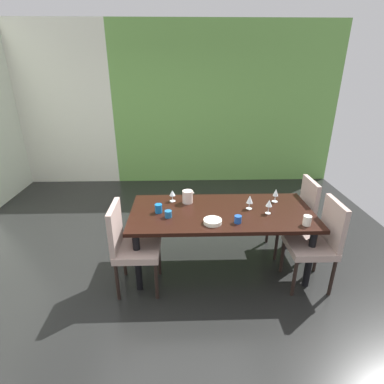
% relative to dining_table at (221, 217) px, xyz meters
% --- Properties ---
extents(ground_plane, '(6.00, 6.17, 0.02)m').
position_rel_dining_table_xyz_m(ground_plane, '(-0.52, -0.15, -0.65)').
color(ground_plane, black).
extents(back_panel_interior, '(1.83, 0.10, 2.89)m').
position_rel_dining_table_xyz_m(back_panel_interior, '(-2.61, 2.88, 0.81)').
color(back_panel_interior, silver).
rests_on(back_panel_interior, ground_plane).
extents(garden_window_panel, '(4.18, 0.10, 2.89)m').
position_rel_dining_table_xyz_m(garden_window_panel, '(0.39, 2.88, 0.81)').
color(garden_window_panel, '#689E4A').
rests_on(garden_window_panel, ground_plane).
extents(dining_table, '(1.95, 0.90, 0.71)m').
position_rel_dining_table_xyz_m(dining_table, '(0.00, 0.00, 0.00)').
color(dining_table, black).
rests_on(dining_table, ground_plane).
extents(chair_left_near, '(0.45, 0.44, 0.93)m').
position_rel_dining_table_xyz_m(chair_left_near, '(-0.95, -0.31, -0.11)').
color(chair_left_near, '#A88E85').
rests_on(chair_left_near, ground_plane).
extents(chair_right_far, '(0.44, 0.44, 0.94)m').
position_rel_dining_table_xyz_m(chair_right_far, '(0.95, 0.31, -0.11)').
color(chair_right_far, '#A88E85').
rests_on(chair_right_far, ground_plane).
extents(chair_right_near, '(0.44, 0.44, 0.95)m').
position_rel_dining_table_xyz_m(chair_right_near, '(0.95, -0.31, -0.11)').
color(chair_right_near, '#A88E85').
rests_on(chair_right_near, ground_plane).
extents(wine_glass_north, '(0.07, 0.07, 0.13)m').
position_rel_dining_table_xyz_m(wine_glass_north, '(-0.53, 0.27, 0.17)').
color(wine_glass_north, silver).
rests_on(wine_glass_north, dining_table).
extents(wine_glass_center, '(0.07, 0.07, 0.16)m').
position_rel_dining_table_xyz_m(wine_glass_center, '(0.64, 0.22, 0.18)').
color(wine_glass_center, silver).
rests_on(wine_glass_center, dining_table).
extents(wine_glass_near_window, '(0.07, 0.07, 0.15)m').
position_rel_dining_table_xyz_m(wine_glass_near_window, '(0.48, -0.07, 0.19)').
color(wine_glass_near_window, silver).
rests_on(wine_glass_near_window, dining_table).
extents(wine_glass_near_shelf, '(0.07, 0.07, 0.16)m').
position_rel_dining_table_xyz_m(wine_glass_near_shelf, '(0.30, 0.05, 0.18)').
color(wine_glass_near_shelf, silver).
rests_on(wine_glass_near_shelf, dining_table).
extents(serving_bowl_corner, '(0.18, 0.18, 0.04)m').
position_rel_dining_table_xyz_m(serving_bowl_corner, '(-0.12, -0.27, 0.10)').
color(serving_bowl_corner, white).
rests_on(serving_bowl_corner, dining_table).
extents(cup_east, '(0.07, 0.07, 0.08)m').
position_rel_dining_table_xyz_m(cup_east, '(0.13, -0.26, 0.11)').
color(cup_east, '#1C479B').
rests_on(cup_east, dining_table).
extents(cup_rear, '(0.08, 0.08, 0.10)m').
position_rel_dining_table_xyz_m(cup_rear, '(0.79, -0.33, 0.13)').
color(cup_rear, silver).
rests_on(cup_rear, dining_table).
extents(cup_left, '(0.08, 0.08, 0.09)m').
position_rel_dining_table_xyz_m(cup_left, '(-0.67, -0.01, 0.12)').
color(cup_left, '#145A9F').
rests_on(cup_left, dining_table).
extents(cup_south, '(0.07, 0.07, 0.07)m').
position_rel_dining_table_xyz_m(cup_south, '(-0.56, -0.12, 0.11)').
color(cup_south, '#1D5D95').
rests_on(cup_south, dining_table).
extents(pitcher_west, '(0.13, 0.12, 0.15)m').
position_rel_dining_table_xyz_m(pitcher_west, '(-0.36, 0.22, 0.15)').
color(pitcher_west, beige).
rests_on(pitcher_west, dining_table).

